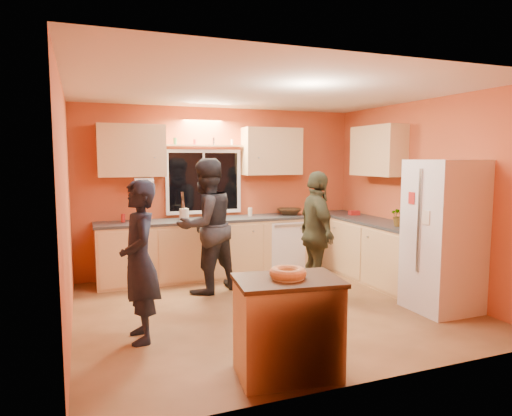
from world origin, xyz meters
name	(u,v)px	position (x,y,z in m)	size (l,w,h in m)	color
ground	(270,308)	(0.00, 0.00, 0.00)	(4.50, 4.50, 0.00)	brown
room_shell	(267,174)	(0.12, 0.41, 1.62)	(4.54, 4.04, 2.61)	#BE5230
back_counter	(229,246)	(0.01, 1.70, 0.45)	(4.23, 0.62, 0.90)	tan
right_counter	(380,252)	(1.95, 0.50, 0.45)	(0.62, 1.84, 0.90)	tan
refrigerator	(444,236)	(1.89, -0.80, 0.90)	(0.72, 0.70, 1.80)	silver
island	(287,326)	(-0.54, -1.64, 0.42)	(0.93, 0.69, 0.83)	tan
bundt_pastry	(288,273)	(-0.54, -1.64, 0.88)	(0.31, 0.31, 0.09)	tan
person_left	(140,261)	(-1.59, -0.44, 0.80)	(0.59, 0.38, 1.61)	black
person_center	(206,226)	(-0.55, 0.94, 0.91)	(0.88, 0.69, 1.82)	black
person_right	(317,234)	(0.76, 0.24, 0.83)	(0.97, 0.40, 1.65)	#2E3220
mixing_bowl	(289,212)	(1.06, 1.72, 0.95)	(0.40, 0.40, 0.10)	black
utensil_crock	(184,214)	(-0.68, 1.71, 0.99)	(0.14, 0.14, 0.17)	beige
potted_plant	(400,215)	(1.90, 0.01, 1.05)	(0.27, 0.23, 0.30)	gray
red_box	(354,213)	(2.02, 1.30, 0.94)	(0.16, 0.12, 0.07)	#B01F1B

